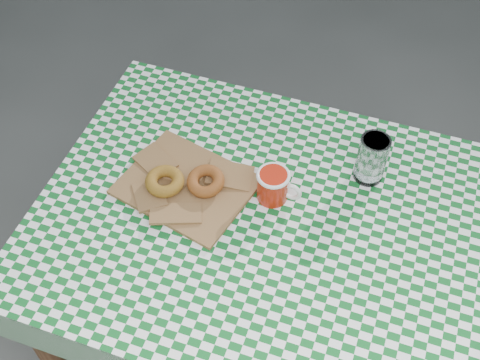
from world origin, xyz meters
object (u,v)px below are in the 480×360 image
at_px(coffee_mug, 273,186).
at_px(table, 288,303).
at_px(drinking_glass, 372,159).
at_px(paper_bag, 187,185).

bearing_deg(coffee_mug, table, -36.82).
relative_size(table, drinking_glass, 9.36).
distance_m(table, paper_bag, 0.49).
bearing_deg(paper_bag, table, -2.04).
bearing_deg(table, paper_bag, 174.06).
xyz_separation_m(coffee_mug, drinking_glass, (0.20, 0.16, 0.02)).
bearing_deg(paper_bag, coffee_mug, 15.21).
relative_size(paper_bag, coffee_mug, 2.04).
xyz_separation_m(table, drinking_glass, (0.11, 0.23, 0.45)).
xyz_separation_m(table, coffee_mug, (-0.09, 0.07, 0.42)).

